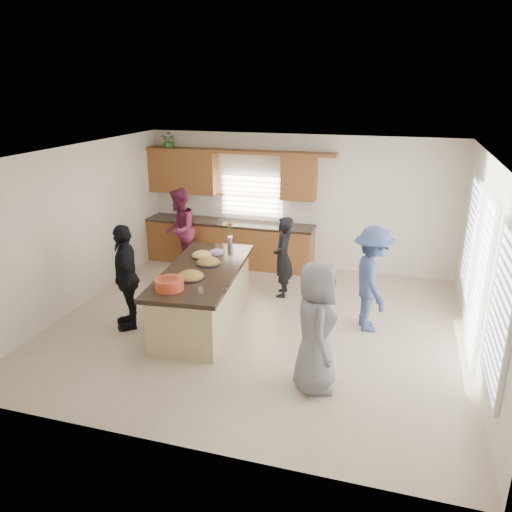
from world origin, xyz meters
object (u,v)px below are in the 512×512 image
(island, at_px, (203,297))
(woman_right_front, at_px, (316,327))
(woman_left_front, at_px, (126,277))
(woman_right_back, at_px, (372,279))
(salad_bowl, at_px, (169,284))
(woman_left_back, at_px, (283,257))
(woman_left_mid, at_px, (180,230))

(island, xyz_separation_m, woman_right_front, (2.09, -1.34, 0.42))
(woman_left_front, relative_size, woman_right_back, 1.01)
(salad_bowl, distance_m, woman_left_back, 2.65)
(woman_left_mid, relative_size, woman_right_back, 1.02)
(woman_left_front, relative_size, woman_right_front, 0.99)
(woman_left_back, bearing_deg, woman_right_back, 52.61)
(woman_left_mid, bearing_deg, island, 19.33)
(woman_left_back, bearing_deg, woman_left_front, -55.93)
(woman_left_mid, bearing_deg, woman_right_front, 31.27)
(island, height_order, woman_right_front, woman_right_front)
(woman_right_back, xyz_separation_m, woman_right_front, (-0.55, -1.90, 0.01))
(woman_left_mid, relative_size, woman_left_front, 1.01)
(island, height_order, salad_bowl, salad_bowl)
(woman_left_back, height_order, woman_right_back, woman_right_back)
(woman_left_back, distance_m, woman_left_front, 2.85)
(salad_bowl, height_order, woman_left_back, woman_left_back)
(woman_left_mid, xyz_separation_m, woman_right_front, (3.49, -3.52, -0.00))
(woman_left_back, relative_size, woman_left_front, 0.87)
(island, xyz_separation_m, woman_left_mid, (-1.41, 2.18, 0.42))
(woman_left_mid, xyz_separation_m, woman_right_back, (4.04, -1.62, -0.02))
(island, relative_size, woman_right_back, 1.64)
(woman_left_mid, distance_m, woman_left_front, 2.66)
(woman_right_front, bearing_deg, salad_bowl, 63.23)
(woman_left_front, bearing_deg, island, 78.95)
(salad_bowl, distance_m, woman_right_front, 2.26)
(woman_left_front, bearing_deg, salad_bowl, 31.33)
(salad_bowl, xyz_separation_m, woman_left_back, (1.11, 2.39, -0.29))
(salad_bowl, bearing_deg, island, 82.23)
(woman_left_mid, relative_size, woman_right_front, 1.00)
(salad_bowl, height_order, woman_right_front, woman_right_front)
(island, relative_size, salad_bowl, 6.77)
(salad_bowl, bearing_deg, woman_left_mid, 112.37)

